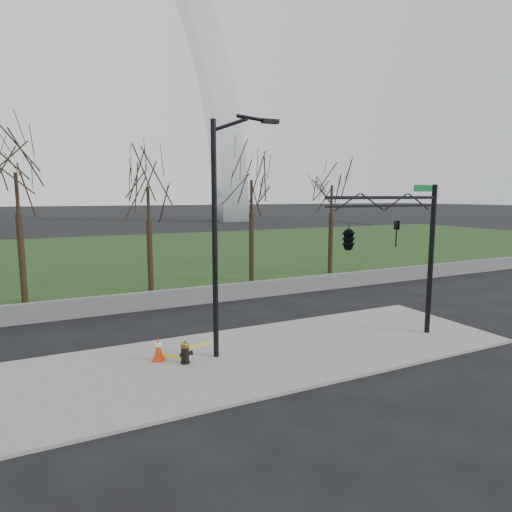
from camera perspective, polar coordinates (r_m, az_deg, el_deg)
name	(u,v)px	position (r m, az deg, el deg)	size (l,w,h in m)	color
ground	(269,354)	(15.68, 1.69, -12.85)	(500.00, 500.00, 0.00)	black
sidewalk	(269,353)	(15.66, 1.69, -12.68)	(18.00, 6.00, 0.10)	gray
grass_strip	(126,253)	(43.86, -16.83, 0.35)	(120.00, 40.00, 0.06)	#1D3513
guardrail	(197,296)	(22.64, -7.79, -5.19)	(60.00, 0.30, 0.90)	#59595B
gateway_arch	(76,45)	(92.26, -22.69, 24.33)	(66.00, 6.00, 65.00)	#BBBDC3
tree_row	(88,229)	(25.12, -21.31, 3.36)	(36.42, 4.00, 7.59)	black
fire_hydrant	(185,353)	(14.72, -9.30, -12.47)	(0.48, 0.31, 0.77)	black
traffic_cone	(158,349)	(15.12, -12.75, -11.86)	(0.52, 0.52, 0.79)	red
street_light	(221,222)	(14.40, -4.63, 4.45)	(2.39, 0.32, 8.21)	black
traffic_signal_mast	(366,235)	(16.10, 14.30, 2.64)	(5.10, 2.50, 6.00)	black
caution_tape	(188,350)	(14.92, -9.00, -12.16)	(1.87, 0.64, 0.40)	yellow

